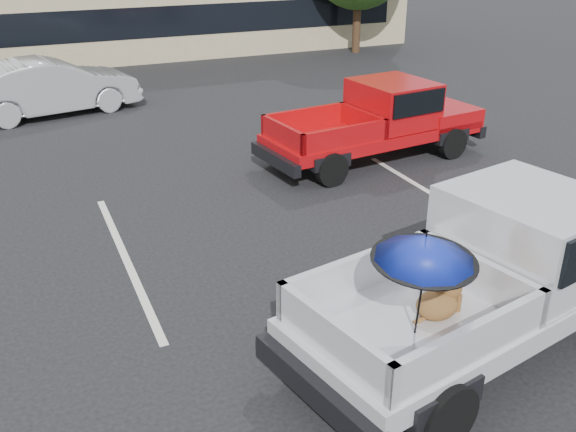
% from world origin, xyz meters
% --- Properties ---
extents(ground, '(90.00, 90.00, 0.00)m').
position_xyz_m(ground, '(0.00, 0.00, 0.00)').
color(ground, black).
rests_on(ground, ground).
extents(stripe_left, '(0.12, 5.00, 0.01)m').
position_xyz_m(stripe_left, '(-3.00, 2.00, 0.00)').
color(stripe_left, silver).
rests_on(stripe_left, ground).
extents(stripe_right, '(0.12, 5.00, 0.01)m').
position_xyz_m(stripe_right, '(3.00, 2.00, 0.00)').
color(stripe_right, silver).
rests_on(stripe_right, ground).
extents(silver_pickup, '(5.97, 3.05, 2.06)m').
position_xyz_m(silver_pickup, '(1.09, -1.95, 1.05)').
color(silver_pickup, black).
rests_on(silver_pickup, ground).
extents(red_pickup, '(5.33, 2.38, 1.70)m').
position_xyz_m(red_pickup, '(3.30, 4.54, 0.93)').
color(red_pickup, black).
rests_on(red_pickup, ground).
extents(silver_sedan, '(4.83, 2.46, 1.52)m').
position_xyz_m(silver_sedan, '(-3.16, 11.26, 0.76)').
color(silver_sedan, '#ADB0B4').
rests_on(silver_sedan, ground).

